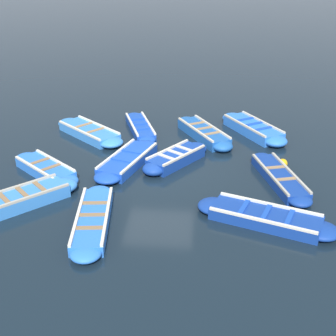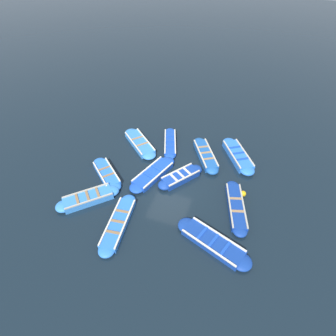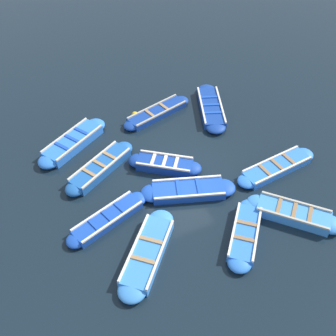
# 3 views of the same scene
# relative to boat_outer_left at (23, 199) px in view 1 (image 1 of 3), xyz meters

# --- Properties ---
(ground_plane) EXTENTS (120.00, 120.00, 0.00)m
(ground_plane) POSITION_rel_boat_outer_left_xyz_m (3.79, 2.89, -0.20)
(ground_plane) COLOR black
(boat_outer_left) EXTENTS (3.14, 3.09, 0.46)m
(boat_outer_left) POSITION_rel_boat_outer_left_xyz_m (0.00, 0.00, 0.00)
(boat_outer_left) COLOR #3884E0
(boat_outer_left) RESTS_ON ground
(boat_stern_in) EXTENTS (2.07, 3.88, 0.40)m
(boat_stern_in) POSITION_rel_boat_outer_left_xyz_m (2.67, 3.04, -0.03)
(boat_stern_in) COLOR #1947B7
(boat_stern_in) RESTS_ON ground
(boat_inner_gap) EXTENTS (2.56, 3.63, 0.45)m
(boat_inner_gap) POSITION_rel_boat_outer_left_xyz_m (5.29, 5.82, -0.00)
(boat_inner_gap) COLOR #1E59AD
(boat_inner_gap) RESTS_ON ground
(boat_alongside) EXTENTS (3.52, 3.27, 0.41)m
(boat_alongside) POSITION_rel_boat_outer_left_xyz_m (0.66, 5.58, -0.03)
(boat_alongside) COLOR #3884E0
(boat_alongside) RESTS_ON ground
(boat_mid_row) EXTENTS (2.81, 3.75, 0.47)m
(boat_mid_row) POSITION_rel_boat_outer_left_xyz_m (7.31, 6.47, 0.00)
(boat_mid_row) COLOR blue
(boat_mid_row) RESTS_ON ground
(boat_near_quay) EXTENTS (1.82, 3.55, 0.36)m
(boat_near_quay) POSITION_rel_boat_outer_left_xyz_m (2.64, 6.36, -0.05)
(boat_near_quay) COLOR #1947B7
(boat_near_quay) RESTS_ON ground
(boat_end_of_row) EXTENTS (4.11, 2.28, 0.39)m
(boat_end_of_row) POSITION_rel_boat_outer_left_xyz_m (7.14, -0.41, -0.04)
(boat_end_of_row) COLOR navy
(boat_end_of_row) RESTS_ON ground
(boat_centre) EXTENTS (2.47, 2.99, 0.46)m
(boat_centre) POSITION_rel_boat_outer_left_xyz_m (4.36, 3.31, -0.00)
(boat_centre) COLOR navy
(boat_centre) RESTS_ON ground
(boat_bow_out) EXTENTS (1.77, 3.91, 0.37)m
(boat_bow_out) POSITION_rel_boat_outer_left_xyz_m (7.85, 2.17, -0.05)
(boat_bow_out) COLOR navy
(boat_bow_out) RESTS_ON ground
(boat_tucked) EXTENTS (1.26, 3.99, 0.37)m
(boat_tucked) POSITION_rel_boat_outer_left_xyz_m (2.33, -0.91, -0.05)
(boat_tucked) COLOR blue
(boat_tucked) RESTS_ON ground
(boat_drifting) EXTENTS (3.04, 2.76, 0.40)m
(boat_drifting) POSITION_rel_boat_outer_left_xyz_m (-0.02, 2.11, -0.03)
(boat_drifting) COLOR blue
(boat_drifting) RESTS_ON ground
(buoy_orange_near) EXTENTS (0.34, 0.34, 0.34)m
(buoy_orange_near) POSITION_rel_boat_outer_left_xyz_m (8.09, 3.23, -0.03)
(buoy_orange_near) COLOR #EAB214
(buoy_orange_near) RESTS_ON ground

